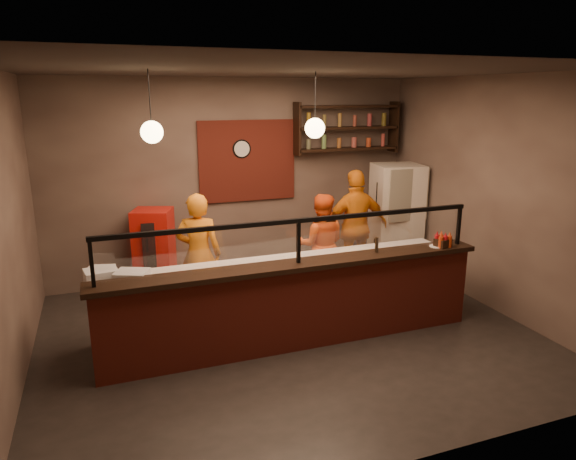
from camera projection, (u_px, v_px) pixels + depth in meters
name	position (u px, v px, depth m)	size (l,w,h in m)	color
floor	(289.00, 335.00, 6.47)	(6.00, 6.00, 0.00)	black
ceiling	(289.00, 70.00, 5.65)	(6.00, 6.00, 0.00)	#3B332E
wall_back	(236.00, 180.00, 8.32)	(6.00, 6.00, 0.00)	#756355
wall_left	(4.00, 235.00, 5.05)	(5.00, 5.00, 0.00)	#756355
wall_right	(493.00, 195.00, 7.06)	(5.00, 5.00, 0.00)	#756355
wall_front	(407.00, 282.00, 3.79)	(6.00, 6.00, 0.00)	#756355
brick_patch	(248.00, 161.00, 8.29)	(1.60, 0.04, 1.30)	maroon
service_counter	(298.00, 308.00, 6.07)	(4.60, 0.25, 1.00)	maroon
counter_ledge	(298.00, 265.00, 5.93)	(4.70, 0.37, 0.06)	black
worktop_cabinet	(284.00, 298.00, 6.54)	(4.60, 0.75, 0.85)	gray
worktop	(284.00, 265.00, 6.42)	(4.60, 0.75, 0.05)	silver
sneeze_guard	(299.00, 237.00, 5.84)	(4.50, 0.05, 0.52)	white
wall_shelving	(347.00, 128.00, 8.59)	(1.84, 0.28, 0.85)	black
wall_clock	(241.00, 149.00, 8.19)	(0.30, 0.30, 0.04)	black
pendant_left	(152.00, 132.00, 5.49)	(0.24, 0.24, 0.77)	black
pendant_right	(315.00, 128.00, 6.13)	(0.24, 0.24, 0.77)	black
cook_left	(199.00, 254.00, 6.96)	(0.61, 0.40, 1.69)	orange
cook_mid	(321.00, 244.00, 7.67)	(0.75, 0.58, 1.54)	#EB5316
cook_right	(356.00, 227.00, 8.13)	(1.07, 0.44, 1.82)	orange
fridge	(396.00, 218.00, 8.72)	(0.76, 0.71, 1.82)	beige
red_cooler	(155.00, 251.00, 7.79)	(0.55, 0.50, 1.28)	red
pizza_dough	(357.00, 253.00, 6.82)	(0.50, 0.50, 0.01)	#ECE3C8
prep_tub_a	(101.00, 277.00, 5.67)	(0.34, 0.28, 0.17)	white
prep_tub_b	(101.00, 273.00, 5.83)	(0.29, 0.23, 0.14)	white
prep_tub_c	(132.00, 278.00, 5.63)	(0.34, 0.27, 0.17)	silver
rolling_pin	(135.00, 280.00, 5.75)	(0.06, 0.06, 0.33)	yellow
condiment_caddy	(443.00, 243.00, 6.52)	(0.19, 0.15, 0.11)	black
pepper_mill	(377.00, 245.00, 6.29)	(0.04, 0.04, 0.19)	black
small_plate	(437.00, 246.00, 6.54)	(0.18, 0.18, 0.01)	silver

